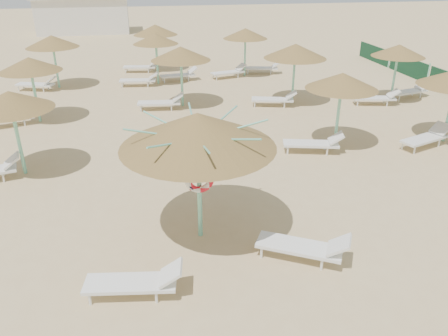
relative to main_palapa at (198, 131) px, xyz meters
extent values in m
plane|color=tan|center=(0.25, 0.01, -2.73)|extent=(120.00, 120.00, 0.00)
cylinder|color=#78D0B1|center=(0.00, 0.00, -1.42)|extent=(0.11, 0.11, 2.63)
cone|color=olive|center=(0.00, 0.00, 0.01)|extent=(3.50, 3.50, 0.79)
cylinder|color=#78D0B1|center=(0.00, 0.00, -0.25)|extent=(0.20, 0.20, 0.12)
cylinder|color=#78D0B1|center=(0.81, 0.00, -0.03)|extent=(1.58, 0.04, 0.40)
cylinder|color=#78D0B1|center=(0.57, 0.57, -0.03)|extent=(1.15, 1.15, 0.40)
cylinder|color=#78D0B1|center=(0.00, 0.81, -0.03)|extent=(0.04, 1.58, 0.40)
cylinder|color=#78D0B1|center=(-0.57, 0.57, -0.03)|extent=(1.15, 1.15, 0.40)
cylinder|color=#78D0B1|center=(-0.81, 0.00, -0.03)|extent=(1.58, 0.04, 0.40)
cylinder|color=#78D0B1|center=(-0.57, -0.57, -0.03)|extent=(1.15, 1.15, 0.40)
cylinder|color=#78D0B1|center=(0.00, -0.80, -0.03)|extent=(0.04, 1.58, 0.40)
cylinder|color=#78D0B1|center=(0.57, -0.57, -0.03)|extent=(1.15, 1.15, 0.40)
torus|color=red|center=(0.00, -0.10, -1.14)|extent=(0.68, 0.15, 0.68)
cylinder|color=white|center=(-2.46, -1.97, -2.60)|extent=(0.06, 0.06, 0.27)
cylinder|color=white|center=(-2.39, -1.49, -2.60)|extent=(0.06, 0.06, 0.27)
cylinder|color=white|center=(-1.18, -2.16, -2.60)|extent=(0.06, 0.06, 0.27)
cylinder|color=white|center=(-1.11, -1.69, -2.60)|extent=(0.06, 0.06, 0.27)
cube|color=white|center=(-1.67, -1.84, -2.42)|extent=(1.88, 0.86, 0.08)
cube|color=white|center=(-0.87, -1.97, -2.19)|extent=(0.54, 0.64, 0.35)
cylinder|color=white|center=(1.22, -1.16, -2.59)|extent=(0.06, 0.06, 0.28)
cylinder|color=white|center=(1.47, -0.73, -2.59)|extent=(0.06, 0.06, 0.28)
cylinder|color=white|center=(2.39, -1.82, -2.59)|extent=(0.06, 0.06, 0.28)
cylinder|color=white|center=(2.63, -1.39, -2.59)|extent=(0.06, 0.06, 0.28)
cube|color=white|center=(2.03, -1.34, -2.41)|extent=(1.95, 1.47, 0.08)
cube|color=white|center=(2.77, -1.76, -2.17)|extent=(0.71, 0.76, 0.36)
cylinder|color=#78D0B1|center=(-4.95, 4.48, -1.58)|extent=(0.11, 0.11, 2.30)
cone|color=olive|center=(-4.95, 4.48, -0.35)|extent=(2.47, 2.47, 0.55)
cylinder|color=#78D0B1|center=(-4.95, 4.48, -0.58)|extent=(0.20, 0.20, 0.12)
cylinder|color=white|center=(-5.46, 3.96, -2.59)|extent=(0.06, 0.06, 0.28)
cylinder|color=white|center=(-5.57, 4.45, -2.59)|extent=(0.06, 0.06, 0.28)
cube|color=white|center=(-5.22, 4.27, -2.17)|extent=(0.60, 0.69, 0.36)
cylinder|color=#78D0B1|center=(-5.40, 9.59, -1.58)|extent=(0.11, 0.11, 2.30)
cone|color=olive|center=(-5.40, 9.59, -0.35)|extent=(2.45, 2.45, 0.55)
cylinder|color=#78D0B1|center=(-5.40, 9.59, -0.58)|extent=(0.20, 0.20, 0.12)
cylinder|color=white|center=(-5.90, 9.11, -2.59)|extent=(0.06, 0.06, 0.28)
cylinder|color=white|center=(-6.04, 9.59, -2.59)|extent=(0.06, 0.06, 0.28)
cube|color=white|center=(-6.50, 9.19, -2.41)|extent=(2.00, 1.15, 0.08)
cube|color=white|center=(-5.68, 9.44, -2.17)|extent=(0.64, 0.72, 0.36)
cylinder|color=#78D0B1|center=(-5.38, 15.06, -1.58)|extent=(0.11, 0.11, 2.30)
cone|color=olive|center=(-5.38, 15.06, -0.34)|extent=(2.64, 2.64, 0.59)
cylinder|color=#78D0B1|center=(-5.38, 15.06, -0.58)|extent=(0.20, 0.20, 0.12)
cylinder|color=white|center=(-7.31, 14.67, -2.59)|extent=(0.06, 0.06, 0.28)
cylinder|color=white|center=(-7.16, 15.14, -2.59)|extent=(0.06, 0.06, 0.28)
cylinder|color=white|center=(-6.03, 14.25, -2.59)|extent=(0.06, 0.06, 0.28)
cylinder|color=white|center=(-5.88, 14.73, -2.59)|extent=(0.06, 0.06, 0.28)
cube|color=white|center=(-6.48, 14.66, -2.41)|extent=(2.00, 1.17, 0.08)
cube|color=white|center=(-5.67, 14.40, -2.17)|extent=(0.65, 0.72, 0.36)
cylinder|color=#78D0B1|center=(0.71, 10.63, -1.58)|extent=(0.11, 0.11, 2.30)
cone|color=olive|center=(0.71, 10.63, -0.34)|extent=(2.66, 2.66, 0.60)
cylinder|color=#78D0B1|center=(0.71, 10.63, -0.58)|extent=(0.20, 0.20, 0.12)
cylinder|color=white|center=(-1.22, 10.07, -2.59)|extent=(0.06, 0.06, 0.28)
cylinder|color=white|center=(-1.16, 10.57, -2.59)|extent=(0.06, 0.06, 0.28)
cylinder|color=white|center=(0.13, 9.92, -2.59)|extent=(0.06, 0.06, 0.28)
cylinder|color=white|center=(0.18, 10.42, -2.59)|extent=(0.06, 0.06, 0.28)
cube|color=white|center=(-0.39, 10.23, -2.41)|extent=(1.96, 0.82, 0.08)
cube|color=white|center=(0.45, 10.14, -2.17)|extent=(0.55, 0.65, 0.36)
cylinder|color=#78D0B1|center=(-0.17, 14.93, -1.58)|extent=(0.11, 0.11, 2.30)
cone|color=olive|center=(-0.17, 14.93, -0.35)|extent=(2.38, 2.38, 0.54)
cylinder|color=#78D0B1|center=(-0.17, 14.93, -0.58)|extent=(0.20, 0.20, 0.12)
cylinder|color=white|center=(-2.10, 14.37, -2.59)|extent=(0.06, 0.06, 0.28)
cylinder|color=white|center=(-2.04, 14.87, -2.59)|extent=(0.06, 0.06, 0.28)
cylinder|color=white|center=(-0.76, 14.22, -2.59)|extent=(0.06, 0.06, 0.28)
cylinder|color=white|center=(-0.70, 14.71, -2.59)|extent=(0.06, 0.06, 0.28)
cube|color=white|center=(-1.27, 14.53, -2.41)|extent=(1.96, 0.84, 0.08)
cube|color=white|center=(-0.43, 14.43, -2.17)|extent=(0.55, 0.65, 0.36)
cylinder|color=white|center=(0.16, 14.89, -2.59)|extent=(0.06, 0.06, 0.28)
cylinder|color=white|center=(0.10, 15.38, -2.59)|extent=(0.06, 0.06, 0.28)
cylinder|color=white|center=(1.50, 15.05, -2.59)|extent=(0.06, 0.06, 0.28)
cylinder|color=white|center=(1.44, 15.54, -2.59)|extent=(0.06, 0.06, 0.28)
cube|color=white|center=(0.93, 15.23, -2.41)|extent=(1.96, 0.84, 0.08)
cube|color=white|center=(1.77, 15.33, -2.17)|extent=(0.55, 0.65, 0.36)
cylinder|color=#78D0B1|center=(5.61, 4.74, -1.58)|extent=(0.11, 0.11, 2.30)
cone|color=olive|center=(5.61, 4.74, -0.35)|extent=(2.48, 2.48, 0.56)
cylinder|color=#78D0B1|center=(5.61, 4.74, -0.58)|extent=(0.20, 0.20, 0.12)
cylinder|color=white|center=(3.67, 4.30, -2.59)|extent=(0.06, 0.06, 0.28)
cylinder|color=white|center=(3.80, 4.79, -2.59)|extent=(0.06, 0.06, 0.28)
cylinder|color=white|center=(4.98, 3.96, -2.59)|extent=(0.06, 0.06, 0.28)
cylinder|color=white|center=(5.11, 4.44, -2.59)|extent=(0.06, 0.06, 0.28)
cube|color=white|center=(4.51, 4.34, -2.41)|extent=(2.00, 1.09, 0.08)
cube|color=white|center=(5.33, 4.12, -2.17)|extent=(0.62, 0.70, 0.36)
cylinder|color=#78D0B1|center=(5.85, 10.16, -1.58)|extent=(0.11, 0.11, 2.30)
cone|color=olive|center=(5.85, 10.16, -0.33)|extent=(2.84, 2.84, 0.64)
cylinder|color=#78D0B1|center=(5.85, 10.16, -0.58)|extent=(0.20, 0.20, 0.12)
cylinder|color=white|center=(3.92, 9.73, -2.59)|extent=(0.06, 0.06, 0.28)
cylinder|color=white|center=(4.05, 10.22, -2.59)|extent=(0.06, 0.06, 0.28)
cylinder|color=white|center=(5.22, 9.37, -2.59)|extent=(0.06, 0.06, 0.28)
cylinder|color=white|center=(5.35, 9.86, -2.59)|extent=(0.06, 0.06, 0.28)
cube|color=white|center=(4.75, 9.76, -2.41)|extent=(2.00, 1.10, 0.08)
cube|color=white|center=(5.57, 9.54, -2.17)|extent=(0.63, 0.71, 0.36)
cylinder|color=#78D0B1|center=(4.89, 15.78, -1.58)|extent=(0.11, 0.11, 2.30)
cone|color=olive|center=(4.89, 15.78, -0.35)|extent=(2.51, 2.51, 0.56)
cylinder|color=#78D0B1|center=(4.89, 15.78, -0.58)|extent=(0.20, 0.20, 0.12)
cylinder|color=white|center=(3.07, 14.95, -2.59)|extent=(0.06, 0.06, 0.28)
cylinder|color=white|center=(2.95, 15.43, -2.59)|extent=(0.06, 0.06, 0.28)
cylinder|color=white|center=(4.38, 15.27, -2.59)|extent=(0.06, 0.06, 0.28)
cylinder|color=white|center=(4.26, 15.76, -2.59)|extent=(0.06, 0.06, 0.28)
cube|color=white|center=(3.79, 15.38, -2.41)|extent=(1.99, 1.06, 0.08)
cube|color=white|center=(4.61, 15.59, -2.17)|extent=(0.62, 0.70, 0.36)
cylinder|color=white|center=(5.15, 16.04, -2.59)|extent=(0.06, 0.06, 0.28)
cylinder|color=white|center=(5.27, 16.52, -2.59)|extent=(0.06, 0.06, 0.28)
cylinder|color=white|center=(6.46, 15.71, -2.59)|extent=(0.06, 0.06, 0.28)
cylinder|color=white|center=(6.58, 16.19, -2.59)|extent=(0.06, 0.06, 0.28)
cube|color=white|center=(5.99, 16.08, -2.41)|extent=(1.99, 1.06, 0.08)
cube|color=white|center=(6.81, 15.88, -2.17)|extent=(0.62, 0.70, 0.36)
cylinder|color=white|center=(8.00, 3.49, -2.59)|extent=(0.06, 0.06, 0.28)
cylinder|color=white|center=(7.83, 3.96, -2.59)|extent=(0.06, 0.06, 0.28)
cylinder|color=white|center=(9.27, 3.94, -2.59)|extent=(0.06, 0.06, 0.28)
cylinder|color=white|center=(9.10, 4.41, -2.59)|extent=(0.06, 0.06, 0.28)
cube|color=white|center=(8.67, 3.99, -2.41)|extent=(2.00, 1.22, 0.08)
cube|color=white|center=(9.47, 4.28, -2.17)|extent=(0.66, 0.73, 0.36)
cylinder|color=#78D0B1|center=(10.55, 9.45, -1.58)|extent=(0.11, 0.11, 2.30)
cone|color=olive|center=(10.55, 9.45, -0.35)|extent=(2.39, 2.39, 0.54)
cylinder|color=#78D0B1|center=(10.55, 9.45, -0.58)|extent=(0.20, 0.20, 0.12)
cylinder|color=white|center=(8.62, 8.98, -2.59)|extent=(0.06, 0.06, 0.28)
cylinder|color=white|center=(8.73, 9.47, -2.59)|extent=(0.06, 0.06, 0.28)
cylinder|color=white|center=(9.93, 8.69, -2.59)|extent=(0.06, 0.06, 0.28)
cylinder|color=white|center=(10.04, 9.17, -2.59)|extent=(0.06, 0.06, 0.28)
cube|color=white|center=(9.45, 9.05, -2.41)|extent=(1.99, 1.02, 0.08)
cube|color=white|center=(10.28, 8.86, -2.17)|extent=(0.60, 0.69, 0.36)
cylinder|color=white|center=(10.93, 9.33, -2.59)|extent=(0.06, 0.06, 0.28)
cylinder|color=white|center=(10.82, 9.82, -2.59)|extent=(0.06, 0.06, 0.28)
cylinder|color=white|center=(12.24, 9.63, -2.59)|extent=(0.06, 0.06, 0.28)
cylinder|color=white|center=(12.13, 10.12, -2.59)|extent=(0.06, 0.06, 0.28)
cube|color=white|center=(11.65, 9.75, -2.41)|extent=(1.99, 1.02, 0.08)
cube|color=white|center=(12.48, 9.94, -2.17)|extent=(0.60, 0.69, 0.36)
cylinder|color=#78D0B1|center=(-0.02, 18.20, -1.58)|extent=(0.11, 0.11, 2.30)
cone|color=olive|center=(-0.02, 18.20, -0.34)|extent=(2.61, 2.61, 0.59)
cylinder|color=#78D0B1|center=(-0.02, 18.20, -0.58)|extent=(0.20, 0.20, 0.12)
cylinder|color=white|center=(-1.95, 17.68, -2.59)|extent=(0.06, 0.06, 0.28)
cylinder|color=white|center=(-1.87, 18.17, -2.59)|extent=(0.06, 0.06, 0.28)
cylinder|color=white|center=(-0.61, 17.46, -2.59)|extent=(0.06, 0.06, 0.28)
cylinder|color=white|center=(-0.53, 17.96, -2.59)|extent=(0.06, 0.06, 0.28)
cube|color=white|center=(-1.12, 17.80, -2.41)|extent=(1.97, 0.91, 0.08)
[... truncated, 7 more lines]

